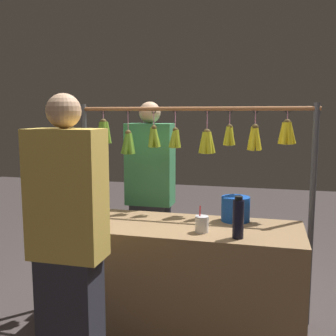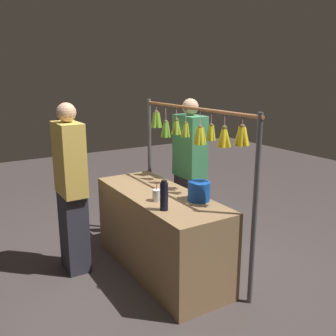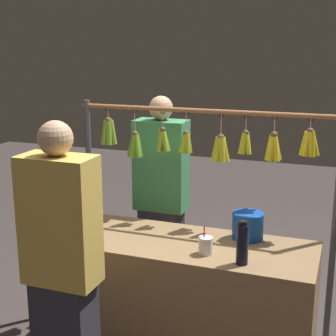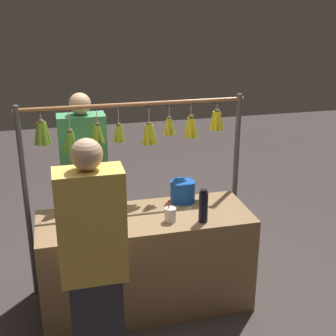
{
  "view_description": "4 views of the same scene",
  "coord_description": "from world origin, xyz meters",
  "px_view_note": "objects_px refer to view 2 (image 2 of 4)",
  "views": [
    {
      "loc": [
        -0.58,
        2.65,
        1.6
      ],
      "look_at": [
        0.09,
        0.0,
        1.23
      ],
      "focal_mm": 42.36,
      "sensor_mm": 36.0,
      "label": 1
    },
    {
      "loc": [
        -3.02,
        1.76,
        1.97
      ],
      "look_at": [
        -0.15,
        0.0,
        1.12
      ],
      "focal_mm": 39.86,
      "sensor_mm": 36.0,
      "label": 2
    },
    {
      "loc": [
        -0.95,
        2.94,
        2.1
      ],
      "look_at": [
        0.12,
        0.0,
        1.32
      ],
      "focal_mm": 54.12,
      "sensor_mm": 36.0,
      "label": 3
    },
    {
      "loc": [
        0.63,
        3.26,
        2.45
      ],
      "look_at": [
        -0.19,
        0.0,
        1.21
      ],
      "focal_mm": 49.82,
      "sensor_mm": 36.0,
      "label": 4
    }
  ],
  "objects_px": {
    "drink_cup": "(157,195)",
    "customer_person": "(71,191)",
    "water_bottle": "(164,196)",
    "blue_bucket": "(199,191)",
    "vendor_person": "(189,174)"
  },
  "relations": [
    {
      "from": "drink_cup",
      "to": "customer_person",
      "type": "distance_m",
      "value": 0.89
    },
    {
      "from": "water_bottle",
      "to": "blue_bucket",
      "type": "relative_size",
      "value": 1.3
    },
    {
      "from": "drink_cup",
      "to": "vendor_person",
      "type": "distance_m",
      "value": 0.97
    },
    {
      "from": "drink_cup",
      "to": "customer_person",
      "type": "bearing_deg",
      "value": 43.3
    },
    {
      "from": "water_bottle",
      "to": "vendor_person",
      "type": "relative_size",
      "value": 0.16
    },
    {
      "from": "blue_bucket",
      "to": "customer_person",
      "type": "bearing_deg",
      "value": 48.41
    },
    {
      "from": "water_bottle",
      "to": "customer_person",
      "type": "xyz_separation_m",
      "value": [
        0.89,
        0.54,
        -0.11
      ]
    },
    {
      "from": "water_bottle",
      "to": "drink_cup",
      "type": "xyz_separation_m",
      "value": [
        0.24,
        -0.07,
        -0.07
      ]
    },
    {
      "from": "blue_bucket",
      "to": "drink_cup",
      "type": "distance_m",
      "value": 0.39
    },
    {
      "from": "blue_bucket",
      "to": "water_bottle",
      "type": "bearing_deg",
      "value": 96.82
    },
    {
      "from": "water_bottle",
      "to": "drink_cup",
      "type": "bearing_deg",
      "value": -16.23
    },
    {
      "from": "blue_bucket",
      "to": "vendor_person",
      "type": "relative_size",
      "value": 0.12
    },
    {
      "from": "water_bottle",
      "to": "blue_bucket",
      "type": "distance_m",
      "value": 0.41
    },
    {
      "from": "vendor_person",
      "to": "customer_person",
      "type": "bearing_deg",
      "value": 87.59
    },
    {
      "from": "drink_cup",
      "to": "vendor_person",
      "type": "xyz_separation_m",
      "value": [
        0.59,
        -0.77,
        -0.04
      ]
    }
  ]
}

